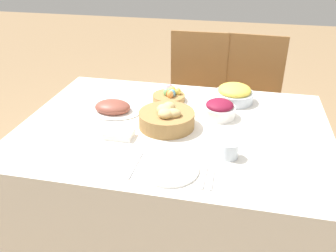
{
  "coord_description": "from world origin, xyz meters",
  "views": [
    {
      "loc": [
        0.3,
        -1.52,
        1.58
      ],
      "look_at": [
        -0.01,
        -0.08,
        0.78
      ],
      "focal_mm": 38.0,
      "sensor_mm": 36.0,
      "label": 1
    }
  ],
  "objects_px": {
    "bread_basket": "(167,118)",
    "pineapple_bowl": "(234,94)",
    "chair_far_right": "(250,100)",
    "spoon": "(213,175)",
    "fork": "(135,166)",
    "butter_dish": "(119,134)",
    "chair_far_center": "(196,95)",
    "drinking_cup": "(229,150)",
    "ham_platter": "(113,108)",
    "knife": "(205,174)",
    "egg_basket": "(169,96)",
    "dinner_plate": "(169,169)",
    "beet_salad_bowl": "(219,109)"
  },
  "relations": [
    {
      "from": "bread_basket",
      "to": "pineapple_bowl",
      "type": "relative_size",
      "value": 1.26
    },
    {
      "from": "chair_far_right",
      "to": "spoon",
      "type": "height_order",
      "value": "chair_far_right"
    },
    {
      "from": "bread_basket",
      "to": "fork",
      "type": "bearing_deg",
      "value": -98.68
    },
    {
      "from": "spoon",
      "to": "butter_dish",
      "type": "height_order",
      "value": "butter_dish"
    },
    {
      "from": "chair_far_center",
      "to": "butter_dish",
      "type": "relative_size",
      "value": 7.29
    },
    {
      "from": "chair_far_center",
      "to": "drinking_cup",
      "type": "bearing_deg",
      "value": -76.34
    },
    {
      "from": "chair_far_center",
      "to": "ham_platter",
      "type": "height_order",
      "value": "chair_far_center"
    },
    {
      "from": "ham_platter",
      "to": "knife",
      "type": "relative_size",
      "value": 1.58
    },
    {
      "from": "spoon",
      "to": "butter_dish",
      "type": "relative_size",
      "value": 1.41
    },
    {
      "from": "egg_basket",
      "to": "spoon",
      "type": "relative_size",
      "value": 0.98
    },
    {
      "from": "chair_far_right",
      "to": "drinking_cup",
      "type": "height_order",
      "value": "chair_far_right"
    },
    {
      "from": "knife",
      "to": "spoon",
      "type": "bearing_deg",
      "value": 0.65
    },
    {
      "from": "egg_basket",
      "to": "pineapple_bowl",
      "type": "distance_m",
      "value": 0.37
    },
    {
      "from": "chair_far_right",
      "to": "dinner_plate",
      "type": "height_order",
      "value": "chair_far_right"
    },
    {
      "from": "bread_basket",
      "to": "beet_salad_bowl",
      "type": "distance_m",
      "value": 0.29
    },
    {
      "from": "beet_salad_bowl",
      "to": "pineapple_bowl",
      "type": "height_order",
      "value": "pineapple_bowl"
    },
    {
      "from": "chair_far_center",
      "to": "dinner_plate",
      "type": "bearing_deg",
      "value": -87.91
    },
    {
      "from": "bread_basket",
      "to": "egg_basket",
      "type": "bearing_deg",
      "value": 99.83
    },
    {
      "from": "beet_salad_bowl",
      "to": "pineapple_bowl",
      "type": "bearing_deg",
      "value": 73.16
    },
    {
      "from": "pineapple_bowl",
      "to": "dinner_plate",
      "type": "distance_m",
      "value": 0.77
    },
    {
      "from": "chair_far_center",
      "to": "chair_far_right",
      "type": "bearing_deg",
      "value": -1.11
    },
    {
      "from": "butter_dish",
      "to": "spoon",
      "type": "bearing_deg",
      "value": -24.59
    },
    {
      "from": "pineapple_bowl",
      "to": "fork",
      "type": "height_order",
      "value": "pineapple_bowl"
    },
    {
      "from": "bread_basket",
      "to": "dinner_plate",
      "type": "bearing_deg",
      "value": -76.1
    },
    {
      "from": "fork",
      "to": "knife",
      "type": "distance_m",
      "value": 0.29
    },
    {
      "from": "bread_basket",
      "to": "spoon",
      "type": "height_order",
      "value": "bread_basket"
    },
    {
      "from": "chair_far_center",
      "to": "beet_salad_bowl",
      "type": "height_order",
      "value": "chair_far_center"
    },
    {
      "from": "chair_far_right",
      "to": "butter_dish",
      "type": "relative_size",
      "value": 7.29
    },
    {
      "from": "chair_far_right",
      "to": "beet_salad_bowl",
      "type": "relative_size",
      "value": 5.79
    },
    {
      "from": "beet_salad_bowl",
      "to": "knife",
      "type": "xyz_separation_m",
      "value": [
        -0.01,
        -0.52,
        -0.04
      ]
    },
    {
      "from": "spoon",
      "to": "dinner_plate",
      "type": "bearing_deg",
      "value": 179.35
    },
    {
      "from": "ham_platter",
      "to": "knife",
      "type": "distance_m",
      "value": 0.71
    },
    {
      "from": "beet_salad_bowl",
      "to": "butter_dish",
      "type": "height_order",
      "value": "beet_salad_bowl"
    },
    {
      "from": "fork",
      "to": "knife",
      "type": "bearing_deg",
      "value": 0.65
    },
    {
      "from": "drinking_cup",
      "to": "butter_dish",
      "type": "bearing_deg",
      "value": 173.24
    },
    {
      "from": "bread_basket",
      "to": "drinking_cup",
      "type": "xyz_separation_m",
      "value": [
        0.32,
        -0.21,
        -0.01
      ]
    },
    {
      "from": "egg_basket",
      "to": "ham_platter",
      "type": "relative_size",
      "value": 0.62
    },
    {
      "from": "chair_far_right",
      "to": "beet_salad_bowl",
      "type": "bearing_deg",
      "value": -99.31
    },
    {
      "from": "egg_basket",
      "to": "spoon",
      "type": "height_order",
      "value": "egg_basket"
    },
    {
      "from": "drinking_cup",
      "to": "butter_dish",
      "type": "relative_size",
      "value": 0.59
    },
    {
      "from": "pineapple_bowl",
      "to": "dinner_plate",
      "type": "bearing_deg",
      "value": -106.47
    },
    {
      "from": "ham_platter",
      "to": "bread_basket",
      "type": "bearing_deg",
      "value": -17.52
    },
    {
      "from": "butter_dish",
      "to": "pineapple_bowl",
      "type": "bearing_deg",
      "value": 46.24
    },
    {
      "from": "pineapple_bowl",
      "to": "bread_basket",
      "type": "bearing_deg",
      "value": -129.18
    },
    {
      "from": "chair_far_center",
      "to": "butter_dish",
      "type": "xyz_separation_m",
      "value": [
        -0.21,
        -1.07,
        0.24
      ]
    },
    {
      "from": "pineapple_bowl",
      "to": "drinking_cup",
      "type": "xyz_separation_m",
      "value": [
        0.01,
        -0.58,
        -0.01
      ]
    },
    {
      "from": "drinking_cup",
      "to": "butter_dish",
      "type": "height_order",
      "value": "drinking_cup"
    },
    {
      "from": "chair_far_right",
      "to": "fork",
      "type": "bearing_deg",
      "value": -106.53
    },
    {
      "from": "ham_platter",
      "to": "spoon",
      "type": "distance_m",
      "value": 0.74
    },
    {
      "from": "beet_salad_bowl",
      "to": "ham_platter",
      "type": "bearing_deg",
      "value": -173.65
    }
  ]
}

